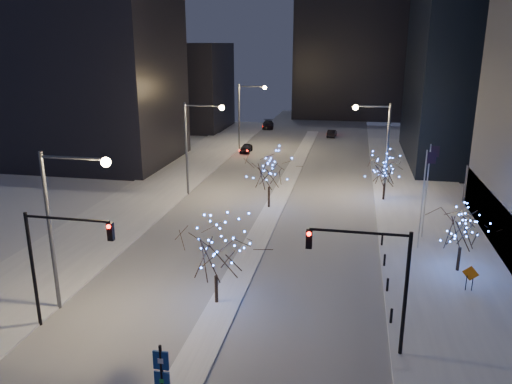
% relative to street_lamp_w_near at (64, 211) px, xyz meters
% --- Properties ---
extents(ground, '(160.00, 160.00, 0.00)m').
position_rel_street_lamp_w_near_xyz_m(ground, '(8.94, -2.00, -6.50)').
color(ground, silver).
rests_on(ground, ground).
extents(road, '(20.00, 130.00, 0.02)m').
position_rel_street_lamp_w_near_xyz_m(road, '(8.94, 33.00, -6.49)').
color(road, '#A6AAB4').
rests_on(road, ground).
extents(median, '(2.00, 80.00, 0.15)m').
position_rel_street_lamp_w_near_xyz_m(median, '(8.94, 28.00, -6.42)').
color(median, white).
rests_on(median, ground).
extents(east_sidewalk, '(10.00, 90.00, 0.15)m').
position_rel_street_lamp_w_near_xyz_m(east_sidewalk, '(23.94, 18.00, -6.42)').
color(east_sidewalk, white).
rests_on(east_sidewalk, ground).
extents(west_sidewalk, '(8.00, 90.00, 0.15)m').
position_rel_street_lamp_w_near_xyz_m(west_sidewalk, '(-5.06, 18.00, -6.42)').
color(west_sidewalk, white).
rests_on(west_sidewalk, ground).
extents(filler_west_near, '(22.00, 18.00, 24.00)m').
position_rel_street_lamp_w_near_xyz_m(filler_west_near, '(-19.06, 38.00, 5.50)').
color(filler_west_near, black).
rests_on(filler_west_near, ground).
extents(filler_west_far, '(18.00, 16.00, 16.00)m').
position_rel_street_lamp_w_near_xyz_m(filler_west_far, '(-17.06, 68.00, 1.50)').
color(filler_west_far, black).
rests_on(filler_west_far, ground).
extents(horizon_block, '(24.00, 14.00, 42.00)m').
position_rel_street_lamp_w_near_xyz_m(horizon_block, '(14.94, 90.00, 14.50)').
color(horizon_block, black).
rests_on(horizon_block, ground).
extents(street_lamp_w_near, '(4.40, 0.56, 10.00)m').
position_rel_street_lamp_w_near_xyz_m(street_lamp_w_near, '(0.00, 0.00, 0.00)').
color(street_lamp_w_near, '#595E66').
rests_on(street_lamp_w_near, ground).
extents(street_lamp_w_mid, '(4.40, 0.56, 10.00)m').
position_rel_street_lamp_w_near_xyz_m(street_lamp_w_mid, '(0.00, 25.00, 0.00)').
color(street_lamp_w_mid, '#595E66').
rests_on(street_lamp_w_mid, ground).
extents(street_lamp_w_far, '(4.40, 0.56, 10.00)m').
position_rel_street_lamp_w_near_xyz_m(street_lamp_w_far, '(0.00, 50.00, 0.00)').
color(street_lamp_w_far, '#595E66').
rests_on(street_lamp_w_far, ground).
extents(street_lamp_east, '(3.90, 0.56, 10.00)m').
position_rel_street_lamp_w_near_xyz_m(street_lamp_east, '(19.02, 28.00, -0.05)').
color(street_lamp_east, '#595E66').
rests_on(street_lamp_east, ground).
extents(traffic_signal_west, '(5.26, 0.43, 7.00)m').
position_rel_street_lamp_w_near_xyz_m(traffic_signal_west, '(0.50, -2.00, -1.74)').
color(traffic_signal_west, black).
rests_on(traffic_signal_west, ground).
extents(traffic_signal_east, '(5.26, 0.43, 7.00)m').
position_rel_street_lamp_w_near_xyz_m(traffic_signal_east, '(17.88, -1.00, -1.74)').
color(traffic_signal_east, black).
rests_on(traffic_signal_east, ground).
extents(flagpoles, '(1.35, 2.60, 8.00)m').
position_rel_street_lamp_w_near_xyz_m(flagpoles, '(22.30, 15.25, -1.70)').
color(flagpoles, silver).
rests_on(flagpoles, east_sidewalk).
extents(bollards, '(0.16, 12.16, 0.90)m').
position_rel_street_lamp_w_near_xyz_m(bollards, '(19.14, 8.00, -5.90)').
color(bollards, black).
rests_on(bollards, east_sidewalk).
extents(car_near, '(1.59, 3.82, 1.29)m').
position_rel_street_lamp_w_near_xyz_m(car_near, '(0.51, 47.77, -5.85)').
color(car_near, black).
rests_on(car_near, ground).
extents(car_mid, '(1.67, 4.04, 1.30)m').
position_rel_street_lamp_w_near_xyz_m(car_mid, '(12.63, 63.48, -5.85)').
color(car_mid, black).
rests_on(car_mid, ground).
extents(car_far, '(2.78, 5.42, 1.51)m').
position_rel_street_lamp_w_near_xyz_m(car_far, '(-0.06, 70.51, -5.75)').
color(car_far, black).
rests_on(car_far, ground).
extents(holiday_tree_median_near, '(6.23, 6.23, 5.87)m').
position_rel_street_lamp_w_near_xyz_m(holiday_tree_median_near, '(8.44, 2.41, -2.70)').
color(holiday_tree_median_near, black).
rests_on(holiday_tree_median_near, median).
extents(holiday_tree_median_far, '(5.09, 5.09, 5.83)m').
position_rel_street_lamp_w_near_xyz_m(holiday_tree_median_far, '(8.44, 21.98, -2.56)').
color(holiday_tree_median_far, black).
rests_on(holiday_tree_median_far, median).
extents(holiday_tree_plaza_near, '(4.70, 4.70, 4.82)m').
position_rel_street_lamp_w_near_xyz_m(holiday_tree_plaza_near, '(24.30, 10.24, -3.20)').
color(holiday_tree_plaza_near, black).
rests_on(holiday_tree_plaza_near, east_sidewalk).
extents(holiday_tree_plaza_far, '(4.24, 4.24, 5.17)m').
position_rel_street_lamp_w_near_xyz_m(holiday_tree_plaza_far, '(19.84, 26.81, -3.06)').
color(holiday_tree_plaza_far, black).
rests_on(holiday_tree_plaza_far, east_sidewalk).
extents(wayfinding_sign, '(0.68, 0.13, 3.84)m').
position_rel_street_lamp_w_near_xyz_m(wayfinding_sign, '(8.97, -8.00, -4.14)').
color(wayfinding_sign, black).
rests_on(wayfinding_sign, ground).
extents(construction_sign, '(1.02, 0.44, 1.79)m').
position_rel_street_lamp_w_near_xyz_m(construction_sign, '(24.44, 7.12, -5.27)').
color(construction_sign, black).
rests_on(construction_sign, east_sidewalk).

